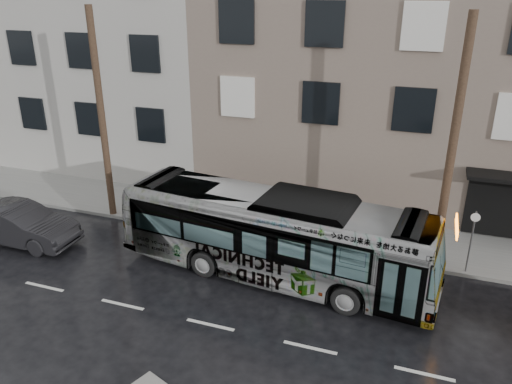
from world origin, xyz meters
The scene contains 9 objects.
ground centered at (0.00, 0.00, 0.00)m, with size 120.00×120.00×0.00m, color black.
sidewalk centered at (0.00, 4.90, 0.07)m, with size 90.00×3.60×0.15m, color gray.
building_taupe centered at (5.00, 12.70, 5.50)m, with size 20.00×12.00×11.00m, color #786B5C.
building_grey centered at (-18.00, 14.20, 8.00)m, with size 26.00×15.00×16.00m, color #ABA8A1.
utility_pole_front centered at (6.50, 3.30, 4.65)m, with size 0.30×0.30×9.00m, color #4E3827.
utility_pole_rear centered at (-7.50, 3.30, 4.65)m, with size 0.30×0.30×9.00m, color #4E3827.
sign_post centered at (7.60, 3.30, 1.35)m, with size 0.06×0.06×2.40m, color slate.
bus centered at (0.96, 1.00, 1.61)m, with size 2.70×11.54×3.21m, color #B2B2B2.
dark_sedan centered at (-9.58, -0.09, 0.81)m, with size 1.71×4.91×1.62m, color black.
Camera 1 is at (5.63, -14.10, 9.80)m, focal length 35.00 mm.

